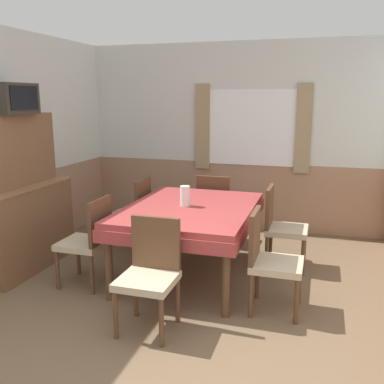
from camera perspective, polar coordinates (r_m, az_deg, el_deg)
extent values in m
cube|color=silver|center=(6.08, 5.46, 11.69)|extent=(4.56, 0.05, 1.65)
cube|color=#9E755B|center=(6.23, 5.22, -0.34)|extent=(4.56, 0.05, 0.95)
cube|color=white|center=(6.01, 7.94, 8.47)|extent=(1.27, 0.01, 1.04)
cube|color=#998460|center=(6.14, 1.42, 8.67)|extent=(0.21, 0.03, 1.19)
cube|color=#998460|center=(5.92, 14.63, 8.14)|extent=(0.21, 0.03, 1.19)
cube|color=silver|center=(5.23, -23.04, 10.66)|extent=(0.05, 4.21, 1.65)
cube|color=#9E755B|center=(5.41, -21.88, -3.20)|extent=(0.05, 4.21, 0.95)
cube|color=#9E3838|center=(4.41, -0.25, -2.27)|extent=(1.27, 1.68, 0.06)
cube|color=#9E3838|center=(4.44, -0.25, -3.39)|extent=(1.30, 1.71, 0.12)
cylinder|color=brown|center=(4.07, -11.07, -9.43)|extent=(0.07, 0.07, 0.70)
cylinder|color=brown|center=(3.71, 4.56, -11.46)|extent=(0.07, 0.07, 0.70)
cylinder|color=brown|center=(5.38, -3.49, -3.76)|extent=(0.07, 0.07, 0.70)
cylinder|color=brown|center=(5.12, 8.26, -4.74)|extent=(0.07, 0.07, 0.70)
cylinder|color=brown|center=(5.86, 1.89, -3.92)|extent=(0.04, 0.04, 0.40)
cylinder|color=brown|center=(5.77, 5.54, -4.21)|extent=(0.04, 0.04, 0.40)
cylinder|color=brown|center=(5.51, 0.85, -4.99)|extent=(0.04, 0.04, 0.40)
cylinder|color=brown|center=(5.42, 4.73, -5.32)|extent=(0.04, 0.04, 0.40)
cube|color=tan|center=(5.57, 3.28, -2.34)|extent=(0.44, 0.44, 0.06)
cube|color=brown|center=(5.32, 2.80, -0.24)|extent=(0.42, 0.04, 0.44)
cylinder|color=brown|center=(3.37, -4.11, -16.95)|extent=(0.04, 0.04, 0.40)
cylinder|color=brown|center=(3.51, -10.15, -15.85)|extent=(0.04, 0.04, 0.40)
cylinder|color=brown|center=(3.68, -1.93, -14.20)|extent=(0.04, 0.04, 0.40)
cylinder|color=brown|center=(3.81, -7.50, -13.34)|extent=(0.04, 0.04, 0.40)
cube|color=tan|center=(3.48, -6.01, -11.69)|extent=(0.44, 0.44, 0.06)
cube|color=brown|center=(3.56, -4.85, -6.75)|extent=(0.42, 0.04, 0.44)
cylinder|color=brown|center=(4.10, 14.09, -11.71)|extent=(0.04, 0.04, 0.40)
cylinder|color=brown|center=(3.75, 13.76, -14.03)|extent=(0.04, 0.04, 0.40)
cylinder|color=brown|center=(4.12, 8.72, -11.28)|extent=(0.04, 0.04, 0.40)
cylinder|color=brown|center=(3.78, 7.85, -13.54)|extent=(0.04, 0.04, 0.40)
cube|color=tan|center=(3.84, 11.25, -9.50)|extent=(0.44, 0.44, 0.06)
cube|color=brown|center=(3.78, 8.38, -5.71)|extent=(0.04, 0.42, 0.44)
cylinder|color=brown|center=(5.29, -11.13, -5.98)|extent=(0.04, 0.04, 0.40)
cylinder|color=brown|center=(5.61, -9.31, -4.83)|extent=(0.04, 0.04, 0.40)
cylinder|color=brown|center=(5.13, -7.35, -6.43)|extent=(0.04, 0.04, 0.40)
cylinder|color=brown|center=(5.46, -5.71, -5.21)|extent=(0.04, 0.04, 0.40)
cube|color=tan|center=(5.30, -8.45, -3.23)|extent=(0.44, 0.44, 0.06)
cube|color=brown|center=(5.16, -6.53, -0.73)|extent=(0.04, 0.42, 0.44)
cylinder|color=brown|center=(4.45, -17.49, -9.90)|extent=(0.04, 0.04, 0.40)
cylinder|color=brown|center=(4.75, -14.90, -8.32)|extent=(0.04, 0.04, 0.40)
cylinder|color=brown|center=(4.26, -13.19, -10.68)|extent=(0.04, 0.04, 0.40)
cylinder|color=brown|center=(4.57, -10.79, -8.96)|extent=(0.04, 0.04, 0.40)
cube|color=tan|center=(4.42, -14.25, -6.67)|extent=(0.44, 0.44, 0.06)
cube|color=brown|center=(4.25, -12.12, -3.79)|extent=(0.04, 0.42, 0.44)
cylinder|color=brown|center=(5.07, 14.75, -6.98)|extent=(0.04, 0.04, 0.40)
cylinder|color=brown|center=(4.71, 14.54, -8.47)|extent=(0.04, 0.04, 0.40)
cylinder|color=brown|center=(5.09, 10.45, -6.68)|extent=(0.04, 0.04, 0.40)
cylinder|color=brown|center=(4.74, 9.91, -8.14)|extent=(0.04, 0.04, 0.40)
cube|color=tan|center=(4.82, 12.54, -4.98)|extent=(0.44, 0.44, 0.06)
cube|color=brown|center=(4.77, 10.29, -1.92)|extent=(0.04, 0.42, 0.44)
cube|color=brown|center=(5.04, -21.48, -4.41)|extent=(0.44, 1.23, 0.93)
cube|color=#8C5F3F|center=(4.93, -21.89, 0.66)|extent=(0.46, 1.25, 0.02)
cube|color=brown|center=(4.91, -22.76, 5.13)|extent=(0.24, 1.11, 0.76)
cube|color=#2D2823|center=(4.81, -22.82, 11.40)|extent=(0.28, 0.51, 0.31)
cube|color=black|center=(4.72, -21.45, 11.59)|extent=(0.01, 0.42, 0.24)
cylinder|color=silver|center=(4.39, -0.94, -0.54)|extent=(0.10, 0.10, 0.21)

